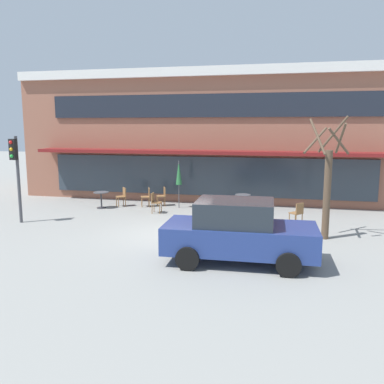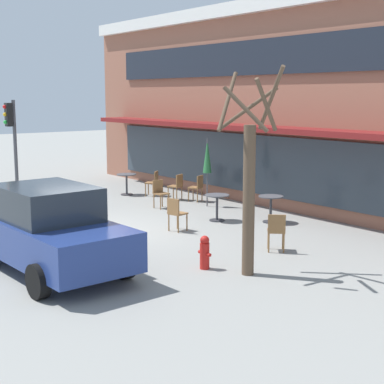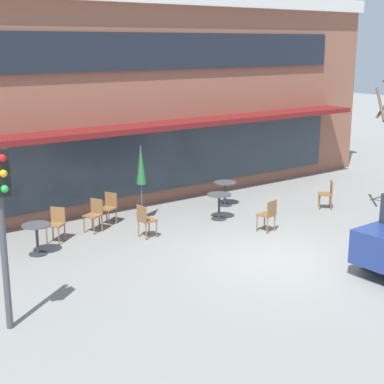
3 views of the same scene
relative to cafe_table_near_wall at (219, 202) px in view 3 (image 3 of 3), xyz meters
name	(u,v)px [view 3 (image 3 of 3)]	position (x,y,z in m)	size (l,w,h in m)	color
ground_plane	(278,259)	(-0.92, -3.37, -0.52)	(80.00, 80.00, 0.00)	gray
building_facade	(84,92)	(-0.92, 6.59, 2.78)	(19.84, 9.10, 6.58)	#935B47
cafe_table_near_wall	(219,202)	(0.00, 0.00, 0.00)	(0.70, 0.70, 0.76)	#333338
cafe_table_streetside	(225,190)	(1.10, 1.06, 0.00)	(0.70, 0.70, 0.76)	#333338
cafe_table_by_tree	(37,234)	(-5.39, 0.31, 0.00)	(0.70, 0.70, 0.76)	#333338
patio_umbrella_green_folded	(141,166)	(-1.89, 1.19, 1.11)	(0.28, 0.28, 2.20)	#4C4C51
cafe_chair_0	(94,213)	(-3.43, 1.12, 0.01)	(0.52, 0.52, 0.89)	olive
cafe_chair_1	(145,219)	(-2.62, -0.16, 0.01)	(0.42, 0.42, 0.89)	olive
cafe_chair_2	(109,206)	(-2.78, 1.49, 0.01)	(0.53, 0.53, 0.89)	olive
cafe_chair_3	(268,213)	(0.34, -1.71, 0.01)	(0.47, 0.47, 0.89)	olive
cafe_chair_4	(328,192)	(3.40, -1.11, 0.01)	(0.57, 0.57, 0.89)	olive
cafe_chair_5	(56,222)	(-4.61, 0.95, 0.01)	(0.56, 0.56, 0.89)	olive
traffic_light_pole	(2,207)	(-7.26, -3.12, 1.78)	(0.26, 0.44, 3.40)	#47474C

